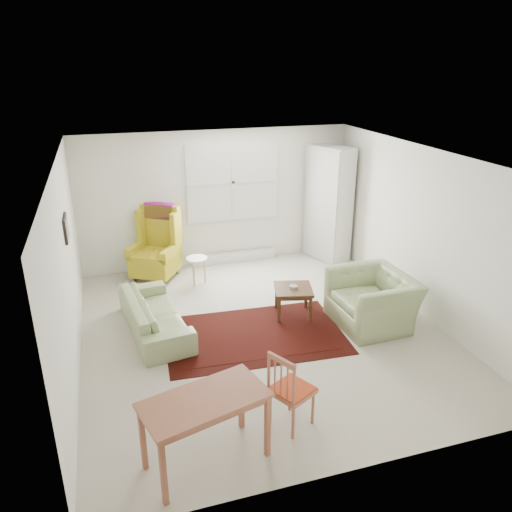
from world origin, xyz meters
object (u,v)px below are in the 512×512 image
object	(u,v)px
wingback_chair	(154,244)
cabinet	(329,204)
sofa	(154,308)
armchair	(373,295)
desk	(206,431)
coffee_table	(293,301)
stool	(197,271)
desk_chair	(292,388)

from	to	relation	value
wingback_chair	cabinet	world-z (taller)	cabinet
cabinet	sofa	bearing A→B (deg)	-172.60
armchair	desk	distance (m)	3.50
sofa	wingback_chair	distance (m)	1.91
cabinet	wingback_chair	bearing A→B (deg)	159.62
cabinet	desk	xyz separation A→B (m)	(-3.36, -4.57, -0.71)
sofa	coffee_table	bearing A→B (deg)	-100.73
cabinet	armchair	bearing A→B (deg)	-120.89
armchair	coffee_table	bearing A→B (deg)	-121.50
wingback_chair	coffee_table	xyz separation A→B (m)	(1.84, -2.00, -0.42)
desk	armchair	bearing A→B (deg)	34.40
stool	cabinet	xyz separation A→B (m)	(2.65, 0.47, 0.84)
stool	desk_chair	world-z (taller)	desk_chair
wingback_chair	stool	xyz separation A→B (m)	(0.67, -0.45, -0.40)
wingback_chair	cabinet	distance (m)	3.35
coffee_table	desk_chair	world-z (taller)	desk_chair
coffee_table	desk	xyz separation A→B (m)	(-1.88, -2.55, 0.15)
sofa	desk_chair	size ratio (longest dim) A/B	1.99
sofa	stool	world-z (taller)	sofa
wingback_chair	cabinet	xyz separation A→B (m)	(3.32, 0.02, 0.44)
desk_chair	wingback_chair	bearing A→B (deg)	-15.92
stool	armchair	bearing A→B (deg)	-44.22
wingback_chair	stool	world-z (taller)	wingback_chair
desk	desk_chair	bearing A→B (deg)	15.25
armchair	desk_chair	world-z (taller)	armchair
sofa	desk	xyz separation A→B (m)	(0.19, -2.69, 0.01)
desk	cabinet	bearing A→B (deg)	53.74
wingback_chair	sofa	bearing A→B (deg)	-64.22
cabinet	desk_chair	xyz separation A→B (m)	(-2.38, -4.31, -0.63)
wingback_chair	desk	distance (m)	4.57
sofa	armchair	xyz separation A→B (m)	(3.07, -0.71, 0.09)
armchair	wingback_chair	xyz separation A→B (m)	(-2.85, 2.58, 0.19)
cabinet	desk	size ratio (longest dim) A/B	1.84
wingback_chair	stool	distance (m)	0.90
sofa	cabinet	world-z (taller)	cabinet
coffee_table	stool	world-z (taller)	stool
armchair	desk_chair	xyz separation A→B (m)	(-1.91, -1.71, -0.00)
coffee_table	sofa	bearing A→B (deg)	176.33
armchair	cabinet	xyz separation A→B (m)	(0.47, 2.60, 0.63)
wingback_chair	armchair	bearing A→B (deg)	-9.59
armchair	stool	world-z (taller)	armchair
stool	cabinet	world-z (taller)	cabinet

